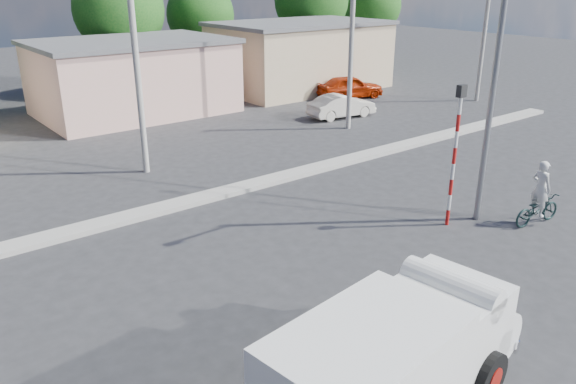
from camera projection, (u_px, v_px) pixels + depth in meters
ground_plane at (417, 275)px, 14.56m from camera, size 120.00×120.00×0.00m
median at (245, 187)px, 20.41m from camera, size 40.00×0.80×0.16m
truck at (402, 354)px, 9.54m from camera, size 5.63×2.70×2.24m
bicycle at (537, 209)px, 17.39m from camera, size 1.93×0.92×0.97m
cyclist at (539, 197)px, 17.25m from camera, size 0.52×0.70×1.76m
car_cream at (342, 106)px, 30.56m from camera, size 3.95×1.82×1.25m
car_red at (350, 87)px, 35.36m from camera, size 4.52×2.75×1.44m
traffic_pole at (456, 144)px, 16.57m from camera, size 0.28×0.18×4.36m
streetlight at (493, 61)px, 16.04m from camera, size 2.34×0.22×9.00m
building_row at (117, 76)px, 30.59m from camera, size 37.80×7.30×4.44m
tree_row at (165, 12)px, 38.03m from camera, size 51.24×7.43×8.42m
utility_poles at (253, 56)px, 23.78m from camera, size 35.40×0.24×8.00m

